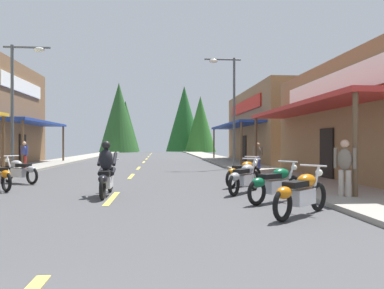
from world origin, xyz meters
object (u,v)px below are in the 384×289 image
(motorcycle_parked_right_3, at_px, (244,172))
(pedestrian_waiting, at_px, (258,155))
(rider_cruising_lead, at_px, (106,173))
(motorcycle_parked_right_1, at_px, (275,183))
(pedestrian_strolling, at_px, (345,166))
(motorcycle_parked_right_2, at_px, (244,177))
(motorcycle_parked_right_0, at_px, (301,193))
(motorcycle_parked_left_4, at_px, (20,170))
(pedestrian_by_shop, at_px, (24,154))
(streetlamp_left, at_px, (20,90))
(streetlamp_right, at_px, (229,97))

(motorcycle_parked_right_3, xyz_separation_m, pedestrian_waiting, (2.35, 6.71, 0.39))
(rider_cruising_lead, bearing_deg, motorcycle_parked_right_1, -108.34)
(motorcycle_parked_right_1, height_order, pedestrian_strolling, pedestrian_strolling)
(motorcycle_parked_right_2, height_order, pedestrian_strolling, pedestrian_strolling)
(pedestrian_strolling, bearing_deg, rider_cruising_lead, -57.00)
(motorcycle_parked_right_0, xyz_separation_m, motorcycle_parked_left_4, (-8.13, 6.80, 0.00))
(motorcycle_parked_right_0, distance_m, pedestrian_by_shop, 17.23)
(motorcycle_parked_right_2, height_order, pedestrian_by_shop, pedestrian_by_shop)
(pedestrian_strolling, bearing_deg, motorcycle_parked_right_1, -42.29)
(rider_cruising_lead, bearing_deg, motorcycle_parked_right_0, -126.18)
(rider_cruising_lead, xyz_separation_m, pedestrian_by_shop, (-6.07, 10.47, 0.27))
(motorcycle_parked_right_2, relative_size, motorcycle_parked_right_3, 1.09)
(streetlamp_left, bearing_deg, motorcycle_parked_right_0, -47.62)
(motorcycle_parked_right_0, height_order, pedestrian_strolling, pedestrian_strolling)
(pedestrian_waiting, height_order, pedestrian_strolling, pedestrian_strolling)
(pedestrian_waiting, bearing_deg, streetlamp_right, 76.51)
(motorcycle_parked_right_1, height_order, motorcycle_parked_right_3, same)
(streetlamp_right, bearing_deg, motorcycle_parked_right_3, -97.45)
(motorcycle_parked_right_3, distance_m, pedestrian_by_shop, 13.54)
(motorcycle_parked_right_1, bearing_deg, streetlamp_left, 103.12)
(motorcycle_parked_left_4, relative_size, pedestrian_strolling, 1.12)
(streetlamp_left, relative_size, pedestrian_by_shop, 3.82)
(streetlamp_right, distance_m, motorcycle_parked_right_3, 9.35)
(rider_cruising_lead, relative_size, pedestrian_waiting, 1.40)
(pedestrian_by_shop, bearing_deg, motorcycle_parked_right_3, -97.40)
(motorcycle_parked_right_2, bearing_deg, motorcycle_parked_right_1, -129.59)
(motorcycle_parked_right_2, distance_m, motorcycle_parked_right_3, 1.70)
(motorcycle_parked_right_2, bearing_deg, motorcycle_parked_right_0, -136.62)
(streetlamp_left, height_order, motorcycle_parked_right_0, streetlamp_left)
(streetlamp_left, distance_m, pedestrian_waiting, 12.33)
(pedestrian_strolling, bearing_deg, motorcycle_parked_right_3, -104.47)
(streetlamp_right, xyz_separation_m, motorcycle_parked_right_2, (-1.48, -10.16, -3.72))
(motorcycle_parked_right_3, xyz_separation_m, motorcycle_parked_left_4, (-8.13, 1.70, 0.00))
(streetlamp_left, height_order, rider_cruising_lead, streetlamp_left)
(streetlamp_right, bearing_deg, motorcycle_parked_right_1, -95.23)
(motorcycle_parked_right_0, height_order, motorcycle_parked_right_3, same)
(motorcycle_parked_right_1, bearing_deg, motorcycle_parked_left_4, 113.58)
(rider_cruising_lead, relative_size, pedestrian_strolling, 1.34)
(motorcycle_parked_right_3, distance_m, motorcycle_parked_left_4, 8.31)
(motorcycle_parked_right_2, relative_size, pedestrian_by_shop, 1.10)
(motorcycle_parked_right_1, distance_m, motorcycle_parked_left_4, 9.60)
(motorcycle_parked_right_0, xyz_separation_m, rider_cruising_lead, (-4.40, 3.20, 0.17))
(motorcycle_parked_right_0, relative_size, motorcycle_parked_right_1, 0.94)
(streetlamp_right, height_order, rider_cruising_lead, streetlamp_right)
(streetlamp_left, bearing_deg, motorcycle_parked_right_3, -29.14)
(motorcycle_parked_right_3, bearing_deg, rider_cruising_lead, 159.81)
(motorcycle_parked_right_2, xyz_separation_m, pedestrian_by_shop, (-10.11, 10.22, 0.43))
(motorcycle_parked_right_1, height_order, motorcycle_parked_left_4, same)
(rider_cruising_lead, bearing_deg, motorcycle_parked_right_3, -66.84)
(streetlamp_right, distance_m, motorcycle_parked_left_4, 12.06)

